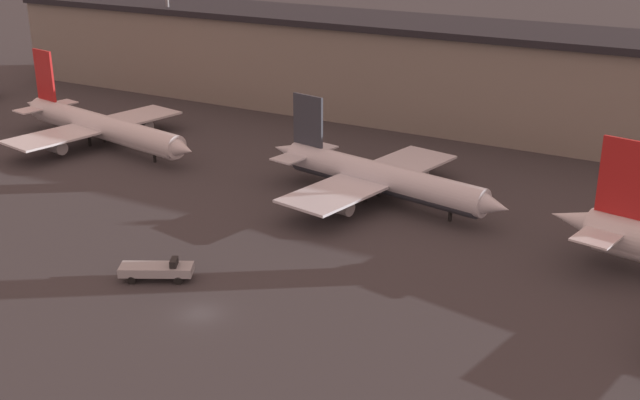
% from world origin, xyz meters
% --- Properties ---
extents(ground, '(600.00, 600.00, 0.00)m').
position_xyz_m(ground, '(0.00, 0.00, 0.00)').
color(ground, '#383538').
extents(terminal_building, '(206.00, 21.07, 18.37)m').
position_xyz_m(terminal_building, '(0.00, 80.64, 9.25)').
color(terminal_building, gray).
rests_on(terminal_building, ground).
extents(airplane_1, '(45.71, 32.04, 14.42)m').
position_xyz_m(airplane_1, '(-50.58, 38.48, 3.40)').
color(airplane_1, silver).
rests_on(airplane_1, ground).
extents(airplane_2, '(39.35, 32.24, 12.98)m').
position_xyz_m(airplane_2, '(1.51, 38.10, 3.42)').
color(airplane_2, silver).
rests_on(airplane_2, ground).
extents(service_vehicle_0, '(8.21, 6.08, 2.51)m').
position_xyz_m(service_vehicle_0, '(-8.82, 3.88, 1.19)').
color(service_vehicle_0, '#9EA3A8').
rests_on(service_vehicle_0, ground).
extents(lamp_post_0, '(1.80, 1.80, 27.42)m').
position_xyz_m(lamp_post_0, '(-63.83, 73.23, 17.23)').
color(lamp_post_0, slate).
rests_on(lamp_post_0, ground).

